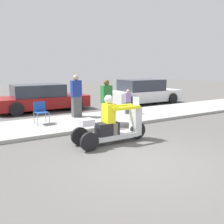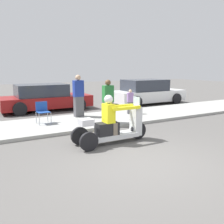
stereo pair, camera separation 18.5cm
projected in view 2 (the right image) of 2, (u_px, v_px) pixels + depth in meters
name	position (u px, v px, depth m)	size (l,w,h in m)	color
ground_plane	(142.00, 163.00, 5.93)	(60.00, 60.00, 0.00)	#565451
sidewalk_strip	(73.00, 123.00, 9.87)	(28.00, 2.80, 0.12)	#9E9E99
motorcycle_trike	(112.00, 126.00, 7.37)	(2.37, 0.75, 1.45)	black
spectator_by_tree	(108.00, 102.00, 9.47)	(0.40, 0.25, 1.65)	#726656
spectator_far_back	(130.00, 102.00, 11.36)	(0.29, 0.22, 1.11)	#515156
spectator_end_of_line	(78.00, 97.00, 10.64)	(0.43, 0.27, 1.79)	#515156
folding_chair_set_back	(42.00, 110.00, 9.44)	(0.48, 0.48, 0.82)	#A5A8AD
parked_car_lot_right	(45.00, 98.00, 12.93)	(4.55, 2.07, 1.36)	maroon
parked_car_lot_center	(147.00, 92.00, 15.19)	(4.54, 2.10, 1.48)	silver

